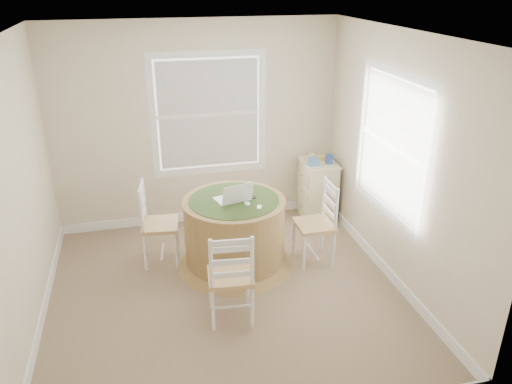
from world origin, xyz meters
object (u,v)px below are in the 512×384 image
object	(u,v)px
round_table	(235,230)
laptop	(233,198)
chair_left	(160,224)
chair_near	(230,276)
corner_chest	(317,189)
chair_right	(314,224)

from	to	relation	value
round_table	laptop	bearing A→B (deg)	-100.66
round_table	laptop	world-z (taller)	laptop
round_table	chair_left	distance (m)	0.85
laptop	chair_near	bearing A→B (deg)	61.95
laptop	corner_chest	bearing A→B (deg)	-158.51
round_table	chair_left	world-z (taller)	chair_left
chair_near	corner_chest	xyz separation A→B (m)	(1.56, 1.90, -0.08)
chair_near	laptop	size ratio (longest dim) A/B	2.26
chair_left	laptop	xyz separation A→B (m)	(0.79, -0.29, 0.37)
chair_near	chair_left	bearing A→B (deg)	-59.01
chair_right	laptop	world-z (taller)	laptop
round_table	chair_right	size ratio (longest dim) A/B	1.38
chair_near	corner_chest	bearing A→B (deg)	-123.64
corner_chest	laptop	bearing A→B (deg)	-141.30
round_table	corner_chest	distance (m)	1.64
chair_left	chair_near	bearing A→B (deg)	-148.05
laptop	chair_right	bearing A→B (deg)	157.34
chair_right	laptop	bearing A→B (deg)	-98.02
chair_right	round_table	bearing A→B (deg)	-98.91
laptop	round_table	bearing A→B (deg)	-133.55
round_table	corner_chest	world-z (taller)	round_table
round_table	laptop	size ratio (longest dim) A/B	3.12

